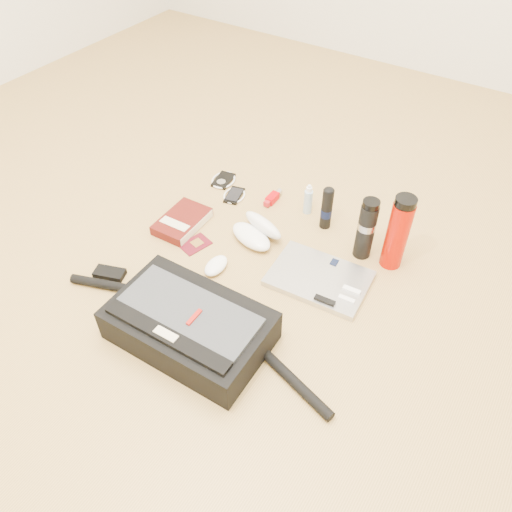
# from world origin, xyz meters

# --- Properties ---
(ground) EXTENTS (4.00, 4.00, 0.00)m
(ground) POSITION_xyz_m (0.00, 0.00, 0.00)
(ground) COLOR #AF8948
(ground) RESTS_ON ground
(messenger_bag) EXTENTS (1.00, 0.31, 0.14)m
(messenger_bag) POSITION_xyz_m (-0.02, -0.25, 0.06)
(messenger_bag) COLOR black
(messenger_bag) RESTS_ON ground
(laptop) EXTENTS (0.35, 0.26, 0.03)m
(laptop) POSITION_xyz_m (0.21, 0.19, 0.01)
(laptop) COLOR #B2B2B5
(laptop) RESTS_ON ground
(book) EXTENTS (0.15, 0.22, 0.04)m
(book) POSITION_xyz_m (-0.38, 0.16, 0.02)
(book) COLOR #460E0A
(book) RESTS_ON ground
(passport) EXTENTS (0.11, 0.13, 0.01)m
(passport) POSITION_xyz_m (-0.27, 0.10, 0.00)
(passport) COLOR #4E0B15
(passport) RESTS_ON ground
(mouse) EXTENTS (0.07, 0.11, 0.04)m
(mouse) POSITION_xyz_m (-0.12, 0.04, 0.02)
(mouse) COLOR white
(mouse) RESTS_ON ground
(sunglasses_case) EXTENTS (0.22, 0.20, 0.11)m
(sunglasses_case) POSITION_xyz_m (-0.09, 0.25, 0.04)
(sunglasses_case) COLOR white
(sunglasses_case) RESTS_ON ground
(ipod) EXTENTS (0.12, 0.12, 0.01)m
(ipod) POSITION_xyz_m (-0.41, 0.48, 0.01)
(ipod) COLOR black
(ipod) RESTS_ON ground
(phone) EXTENTS (0.11, 0.12, 0.01)m
(phone) POSITION_xyz_m (-0.31, 0.42, 0.01)
(phone) COLOR black
(phone) RESTS_ON ground
(inhaler) EXTENTS (0.03, 0.11, 0.03)m
(inhaler) POSITION_xyz_m (-0.16, 0.48, 0.02)
(inhaler) COLOR #B90006
(inhaler) RESTS_ON ground
(spray_bottle) EXTENTS (0.04, 0.04, 0.13)m
(spray_bottle) POSITION_xyz_m (-0.01, 0.50, 0.06)
(spray_bottle) COLOR #99B7CF
(spray_bottle) RESTS_ON ground
(aerosol_can) EXTENTS (0.05, 0.05, 0.18)m
(aerosol_can) POSITION_xyz_m (0.09, 0.46, 0.09)
(aerosol_can) COLOR black
(aerosol_can) RESTS_ON ground
(thermos_black) EXTENTS (0.07, 0.07, 0.25)m
(thermos_black) POSITION_xyz_m (0.28, 0.39, 0.12)
(thermos_black) COLOR black
(thermos_black) RESTS_ON ground
(thermos_red) EXTENTS (0.09, 0.09, 0.29)m
(thermos_red) POSITION_xyz_m (0.38, 0.41, 0.15)
(thermos_red) COLOR #A80D00
(thermos_red) RESTS_ON ground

